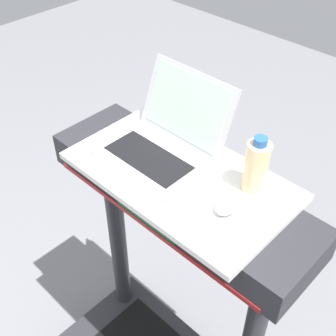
# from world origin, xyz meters

# --- Properties ---
(desk_board) EXTENTS (0.67, 0.38, 0.02)m
(desk_board) POSITION_xyz_m (0.00, 0.70, 1.13)
(desk_board) COLOR white
(desk_board) RESTS_ON treadmill_base
(laptop) EXTENTS (0.33, 0.31, 0.23)m
(laptop) POSITION_xyz_m (-0.10, 0.74, 1.19)
(laptop) COLOR #B7B7BC
(laptop) RESTS_ON desk_board
(computer_mouse) EXTENTS (0.07, 0.10, 0.03)m
(computer_mouse) POSITION_xyz_m (0.19, 0.69, 1.16)
(computer_mouse) COLOR #B2B2B7
(computer_mouse) RESTS_ON desk_board
(water_bottle) EXTENTS (0.07, 0.07, 0.18)m
(water_bottle) POSITION_xyz_m (0.19, 0.80, 1.22)
(water_bottle) COLOR beige
(water_bottle) RESTS_ON desk_board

